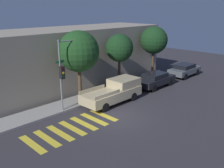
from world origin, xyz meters
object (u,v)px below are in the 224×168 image
Objects in this scene: traffic_light_pole at (66,65)px; pickup_truck at (115,91)px; sedan_middle at (184,70)px; tree_near_corner at (79,52)px; tree_midblock at (119,48)px; tree_far_end at (154,40)px; sedan_near_corner at (155,79)px.

pickup_truck is at bearing -18.95° from traffic_light_pole.
tree_near_corner is (-13.20, 2.04, 3.40)m from sedan_middle.
sedan_middle is 0.83× the size of tree_midblock.
tree_midblock is at bearing 37.16° from pickup_truck.
tree_near_corner is 9.94m from tree_far_end.
tree_near_corner reaches higher than tree_far_end.
tree_far_end is at bearing 3.77° from traffic_light_pole.
tree_near_corner reaches higher than sedan_middle.
pickup_truck is 4.30m from tree_near_corner.
traffic_light_pole reaches higher than sedan_middle.
traffic_light_pole is 9.83m from sedan_near_corner.
pickup_truck is at bearing -180.00° from sedan_near_corner.
tree_midblock is at bearing 145.49° from sedan_near_corner.
pickup_truck is (3.70, -1.27, -2.58)m from traffic_light_pole.
pickup_truck is 8.85m from tree_far_end.
traffic_light_pole is 1.03× the size of tree_midblock.
pickup_truck is 5.66m from sedan_near_corner.
sedan_near_corner is at bearing 180.00° from sedan_middle.
pickup_truck is 1.19× the size of sedan_near_corner.
tree_near_corner is (1.75, 0.77, 0.67)m from traffic_light_pole.
tree_far_end reaches higher than traffic_light_pole.
tree_near_corner reaches higher than traffic_light_pole.
pickup_truck is at bearing -165.67° from tree_far_end.
tree_far_end reaches higher than pickup_truck.
sedan_middle is (5.60, -0.00, -0.00)m from sedan_near_corner.
tree_midblock is at bearing 180.00° from tree_far_end.
traffic_light_pole is 0.92× the size of tree_near_corner.
sedan_near_corner is 4.58m from tree_far_end.
tree_far_end reaches higher than sedan_near_corner.
traffic_light_pole reaches higher than sedan_near_corner.
sedan_near_corner is at bearing -34.51° from tree_midblock.
pickup_truck is 0.94× the size of tree_far_end.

